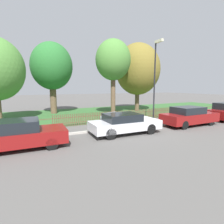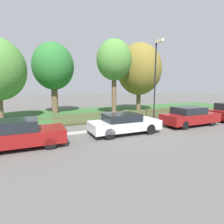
{
  "view_description": "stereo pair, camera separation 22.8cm",
  "coord_description": "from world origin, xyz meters",
  "px_view_note": "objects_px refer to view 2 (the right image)",
  "views": [
    {
      "loc": [
        -7.17,
        -10.29,
        2.88
      ],
      "look_at": [
        -1.71,
        0.85,
        1.1
      ],
      "focal_mm": 28.0,
      "sensor_mm": 36.0,
      "label": 1
    },
    {
      "loc": [
        -6.96,
        -10.39,
        2.88
      ],
      "look_at": [
        -1.71,
        0.85,
        1.1
      ],
      "focal_mm": 28.0,
      "sensor_mm": 36.0,
      "label": 2
    }
  ],
  "objects_px": {
    "parked_car_black_saloon": "(20,134)",
    "tree_mid_park": "(114,61)",
    "tree_behind_motorcycle": "(53,67)",
    "tree_far_left": "(139,69)",
    "street_lamp": "(156,73)",
    "parked_car_red_compact": "(190,116)",
    "parked_car_navy_estate": "(124,123)",
    "covered_motorcycle": "(111,117)"
  },
  "relations": [
    {
      "from": "covered_motorcycle",
      "to": "tree_behind_motorcycle",
      "type": "relative_size",
      "value": 0.25
    },
    {
      "from": "tree_behind_motorcycle",
      "to": "tree_mid_park",
      "type": "relative_size",
      "value": 1.0
    },
    {
      "from": "tree_behind_motorcycle",
      "to": "tree_far_left",
      "type": "relative_size",
      "value": 0.95
    },
    {
      "from": "parked_car_navy_estate",
      "to": "parked_car_red_compact",
      "type": "distance_m",
      "value": 5.57
    },
    {
      "from": "tree_mid_park",
      "to": "tree_far_left",
      "type": "xyz_separation_m",
      "value": [
        4.17,
        1.8,
        -0.52
      ]
    },
    {
      "from": "parked_car_black_saloon",
      "to": "parked_car_red_compact",
      "type": "relative_size",
      "value": 0.9
    },
    {
      "from": "tree_behind_motorcycle",
      "to": "street_lamp",
      "type": "xyz_separation_m",
      "value": [
        6.33,
        -9.17,
        -1.11
      ]
    },
    {
      "from": "tree_behind_motorcycle",
      "to": "parked_car_black_saloon",
      "type": "bearing_deg",
      "value": -105.33
    },
    {
      "from": "parked_car_red_compact",
      "to": "parked_car_navy_estate",
      "type": "bearing_deg",
      "value": 178.77
    },
    {
      "from": "tree_behind_motorcycle",
      "to": "street_lamp",
      "type": "bearing_deg",
      "value": -55.39
    },
    {
      "from": "parked_car_black_saloon",
      "to": "parked_car_navy_estate",
      "type": "distance_m",
      "value": 5.71
    },
    {
      "from": "tree_behind_motorcycle",
      "to": "covered_motorcycle",
      "type": "bearing_deg",
      "value": -68.53
    },
    {
      "from": "parked_car_navy_estate",
      "to": "parked_car_red_compact",
      "type": "bearing_deg",
      "value": 0.16
    },
    {
      "from": "parked_car_black_saloon",
      "to": "tree_behind_motorcycle",
      "type": "distance_m",
      "value": 12.06
    },
    {
      "from": "tree_behind_motorcycle",
      "to": "street_lamp",
      "type": "distance_m",
      "value": 11.2
    },
    {
      "from": "parked_car_navy_estate",
      "to": "parked_car_black_saloon",
      "type": "bearing_deg",
      "value": -177.25
    },
    {
      "from": "tree_far_left",
      "to": "street_lamp",
      "type": "distance_m",
      "value": 7.8
    },
    {
      "from": "parked_car_navy_estate",
      "to": "tree_mid_park",
      "type": "bearing_deg",
      "value": 70.37
    },
    {
      "from": "tree_far_left",
      "to": "parked_car_black_saloon",
      "type": "bearing_deg",
      "value": -145.01
    },
    {
      "from": "parked_car_red_compact",
      "to": "tree_mid_park",
      "type": "bearing_deg",
      "value": 113.25
    },
    {
      "from": "parked_car_black_saloon",
      "to": "tree_mid_park",
      "type": "distance_m",
      "value": 11.83
    },
    {
      "from": "parked_car_navy_estate",
      "to": "street_lamp",
      "type": "relative_size",
      "value": 0.7
    },
    {
      "from": "parked_car_black_saloon",
      "to": "tree_behind_motorcycle",
      "type": "height_order",
      "value": "tree_behind_motorcycle"
    },
    {
      "from": "covered_motorcycle",
      "to": "tree_mid_park",
      "type": "relative_size",
      "value": 0.25
    },
    {
      "from": "tree_far_left",
      "to": "street_lamp",
      "type": "relative_size",
      "value": 1.27
    },
    {
      "from": "parked_car_red_compact",
      "to": "tree_mid_park",
      "type": "height_order",
      "value": "tree_mid_park"
    },
    {
      "from": "parked_car_black_saloon",
      "to": "tree_mid_park",
      "type": "height_order",
      "value": "tree_mid_park"
    },
    {
      "from": "parked_car_navy_estate",
      "to": "street_lamp",
      "type": "distance_m",
      "value": 5.08
    },
    {
      "from": "street_lamp",
      "to": "parked_car_navy_estate",
      "type": "bearing_deg",
      "value": -156.86
    },
    {
      "from": "covered_motorcycle",
      "to": "parked_car_black_saloon",
      "type": "bearing_deg",
      "value": -158.12
    },
    {
      "from": "tree_mid_park",
      "to": "tree_far_left",
      "type": "relative_size",
      "value": 0.94
    },
    {
      "from": "tree_behind_motorcycle",
      "to": "parked_car_red_compact",
      "type": "bearing_deg",
      "value": -52.51
    },
    {
      "from": "parked_car_navy_estate",
      "to": "tree_mid_park",
      "type": "xyz_separation_m",
      "value": [
        2.59,
        6.79,
        4.81
      ]
    },
    {
      "from": "tree_far_left",
      "to": "street_lamp",
      "type": "height_order",
      "value": "tree_far_left"
    },
    {
      "from": "tree_far_left",
      "to": "street_lamp",
      "type": "xyz_separation_m",
      "value": [
        -3.16,
        -7.05,
        -1.04
      ]
    },
    {
      "from": "parked_car_navy_estate",
      "to": "tree_far_left",
      "type": "xyz_separation_m",
      "value": [
        6.76,
        8.59,
        4.29
      ]
    },
    {
      "from": "covered_motorcycle",
      "to": "parked_car_red_compact",
      "type": "bearing_deg",
      "value": -32.54
    },
    {
      "from": "parked_car_red_compact",
      "to": "tree_far_left",
      "type": "bearing_deg",
      "value": 82.09
    },
    {
      "from": "tree_far_left",
      "to": "covered_motorcycle",
      "type": "bearing_deg",
      "value": -137.52
    },
    {
      "from": "covered_motorcycle",
      "to": "tree_far_left",
      "type": "distance_m",
      "value": 9.67
    },
    {
      "from": "parked_car_black_saloon",
      "to": "tree_far_left",
      "type": "height_order",
      "value": "tree_far_left"
    },
    {
      "from": "parked_car_navy_estate",
      "to": "tree_far_left",
      "type": "bearing_deg",
      "value": 53.07
    }
  ]
}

